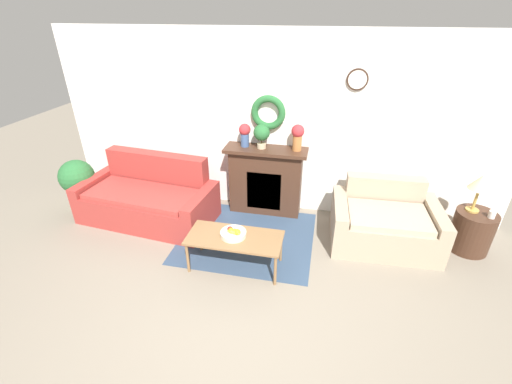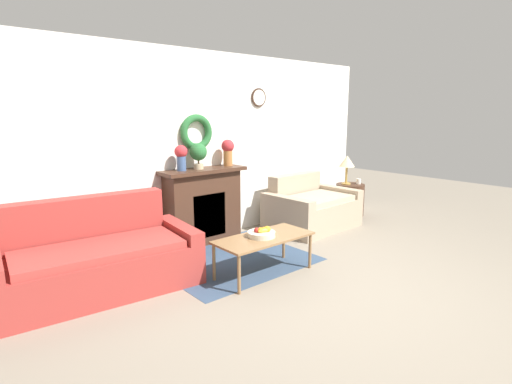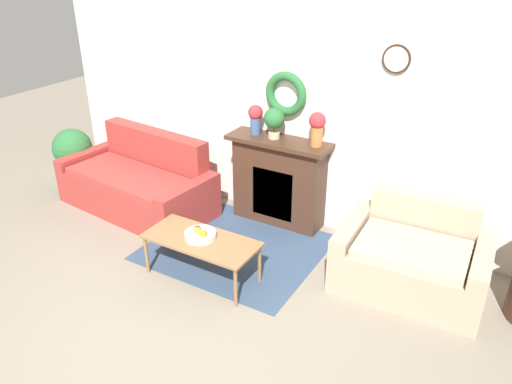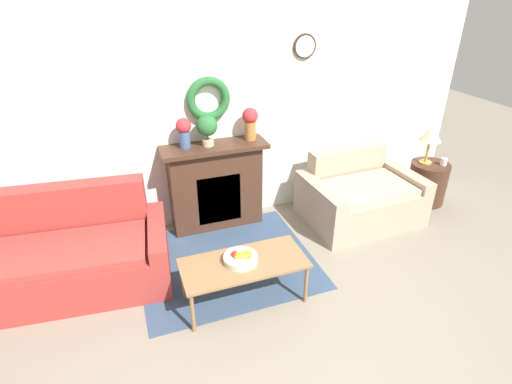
% 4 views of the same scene
% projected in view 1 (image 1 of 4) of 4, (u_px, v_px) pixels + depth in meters
% --- Properties ---
extents(ground_plane, '(16.00, 16.00, 0.00)m').
position_uv_depth(ground_plane, '(230.00, 336.00, 3.45)').
color(ground_plane, gray).
extents(floor_rug, '(1.87, 1.63, 0.01)m').
position_uv_depth(floor_rug, '(247.00, 237.00, 4.92)').
color(floor_rug, '#334760').
rests_on(floor_rug, ground_plane).
extents(wall_back, '(6.80, 0.16, 2.70)m').
position_uv_depth(wall_back, '(276.00, 126.00, 5.09)').
color(wall_back, white).
rests_on(wall_back, ground_plane).
extents(fireplace, '(1.23, 0.41, 1.07)m').
position_uv_depth(fireplace, '(266.00, 180.00, 5.32)').
color(fireplace, '#42281C').
rests_on(fireplace, ground_plane).
extents(couch_left, '(2.09, 1.16, 0.95)m').
position_uv_depth(couch_left, '(149.00, 199.00, 5.24)').
color(couch_left, '#9E332D').
rests_on(couch_left, ground_plane).
extents(loveseat_right, '(1.44, 1.04, 0.84)m').
position_uv_depth(loveseat_right, '(384.00, 222.00, 4.70)').
color(loveseat_right, tan).
rests_on(loveseat_right, ground_plane).
extents(coffee_table, '(1.17, 0.53, 0.45)m').
position_uv_depth(coffee_table, '(235.00, 240.00, 4.18)').
color(coffee_table, olive).
rests_on(coffee_table, ground_plane).
extents(fruit_bowl, '(0.32, 0.32, 0.12)m').
position_uv_depth(fruit_bowl, '(233.00, 233.00, 4.16)').
color(fruit_bowl, beige).
rests_on(fruit_bowl, coffee_table).
extents(side_table_by_loveseat, '(0.51, 0.51, 0.57)m').
position_uv_depth(side_table_by_loveseat, '(472.00, 231.00, 4.56)').
color(side_table_by_loveseat, '#42281C').
rests_on(side_table_by_loveseat, ground_plane).
extents(table_lamp, '(0.28, 0.28, 0.52)m').
position_uv_depth(table_lamp, '(481.00, 183.00, 4.28)').
color(table_lamp, '#B28E42').
rests_on(table_lamp, side_table_by_loveseat).
extents(mug, '(0.08, 0.08, 0.10)m').
position_uv_depth(mug, '(492.00, 214.00, 4.30)').
color(mug, silver).
rests_on(mug, side_table_by_loveseat).
extents(vase_on_mantel_left, '(0.17, 0.17, 0.34)m').
position_uv_depth(vase_on_mantel_left, '(245.00, 133.00, 5.04)').
color(vase_on_mantel_left, '#3D5684').
rests_on(vase_on_mantel_left, fireplace).
extents(vase_on_mantel_right, '(0.19, 0.19, 0.38)m').
position_uv_depth(vase_on_mantel_right, '(298.00, 136.00, 4.88)').
color(vase_on_mantel_right, '#AD6B38').
rests_on(vase_on_mantel_right, fireplace).
extents(potted_plant_on_mantel, '(0.24, 0.24, 0.36)m').
position_uv_depth(potted_plant_on_mantel, '(262.00, 134.00, 4.96)').
color(potted_plant_on_mantel, tan).
rests_on(potted_plant_on_mantel, fireplace).
extents(potted_plant_floor_by_couch, '(0.54, 0.54, 0.82)m').
position_uv_depth(potted_plant_floor_by_couch, '(78.00, 179.00, 5.42)').
color(potted_plant_floor_by_couch, tan).
rests_on(potted_plant_floor_by_couch, ground_plane).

